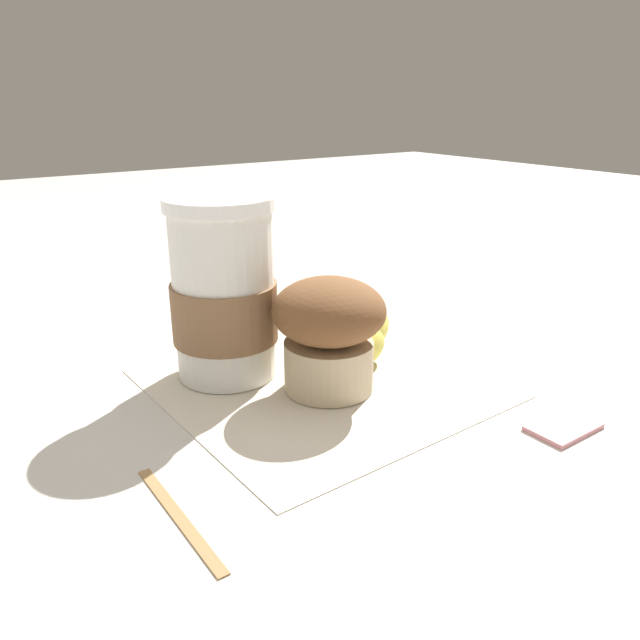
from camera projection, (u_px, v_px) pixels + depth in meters
The scene contains 7 objects.
ground_plane at pixel (320, 384), 0.50m from camera, with size 3.00×3.00×0.00m, color beige.
paper_napkin at pixel (320, 383), 0.50m from camera, with size 0.24×0.24×0.00m, color beige.
coffee_cup at pixel (224, 294), 0.50m from camera, with size 0.09×0.09×0.15m.
muffin at pixel (332, 329), 0.48m from camera, with size 0.09×0.09×0.09m.
banana at pixel (351, 318), 0.60m from camera, with size 0.11×0.19×0.03m.
sugar_packet at pixel (564, 425), 0.43m from camera, with size 0.05×0.03×0.01m, color pink.
wooden_stirrer at pixel (179, 517), 0.34m from camera, with size 0.11×0.01×0.00m, color #9E7547.
Camera 1 is at (-0.26, -0.37, 0.22)m, focal length 35.00 mm.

